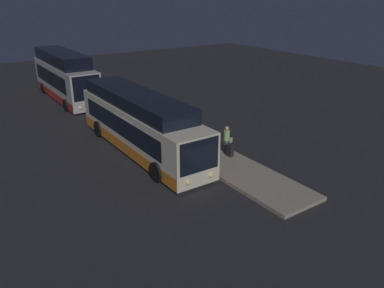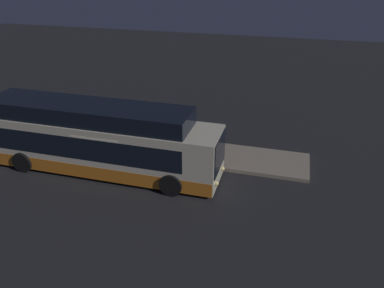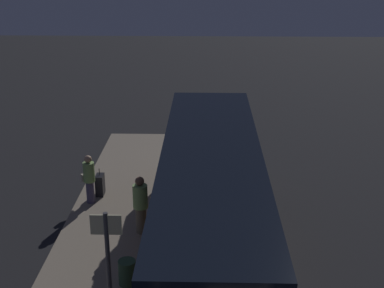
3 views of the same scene
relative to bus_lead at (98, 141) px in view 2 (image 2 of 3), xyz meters
name	(u,v)px [view 2 (image 2 of 3)]	position (x,y,z in m)	size (l,w,h in m)	color
ground	(111,171)	(0.62, -0.08, -1.63)	(80.00, 80.00, 0.00)	#232326
platform	(134,145)	(0.62, 2.96, -1.53)	(20.00, 2.88, 0.20)	gray
bus_lead	(98,141)	(0.00, 0.00, 0.00)	(12.61, 2.86, 3.62)	beige
passenger_boarding	(188,129)	(3.69, 3.91, -0.55)	(0.63, 0.59, 1.65)	#4C476B
passenger_waiting	(145,138)	(1.76, 2.01, -0.49)	(0.57, 0.57, 1.77)	#6B604C
suitcase	(197,140)	(4.27, 3.69, -1.08)	(0.45, 0.26, 0.96)	black
sign_post	(83,117)	(-2.13, 2.23, 0.22)	(0.10, 0.67, 2.65)	#4C4C51
trash_bin	(104,142)	(-0.82, 2.05, -1.11)	(0.44, 0.44, 0.65)	#2D4C33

